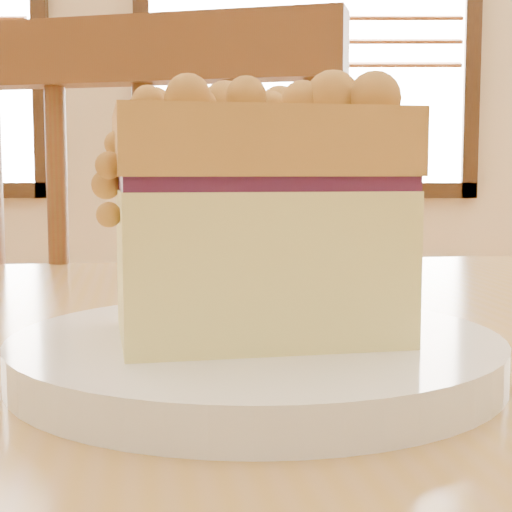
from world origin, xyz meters
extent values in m
plane|color=#C7B892|center=(0.00, 4.00, 1.50)|extent=(7.00, 0.00, 7.00)
cube|color=#34210E|center=(-1.06, 3.97, 1.70)|extent=(0.08, 0.06, 1.96)
cube|color=white|center=(0.30, 3.98, 1.70)|extent=(1.60, 0.02, 1.80)
cube|color=#34210E|center=(0.30, 3.97, 0.76)|extent=(1.76, 0.06, 0.08)
cube|color=#34210E|center=(-0.54, 3.97, 1.70)|extent=(0.08, 0.06, 1.96)
cube|color=#34210E|center=(1.14, 3.97, 1.70)|extent=(0.08, 0.06, 1.96)
cube|color=brown|center=(0.30, 3.94, 1.63)|extent=(1.56, 0.05, 0.03)
cube|color=brown|center=(0.30, 3.94, 1.51)|extent=(1.56, 0.05, 0.03)
cube|color=brown|center=(0.30, 3.94, 1.39)|extent=(1.56, 0.05, 0.03)
cube|color=#583618|center=(-0.01, 0.90, 0.49)|extent=(0.55, 0.55, 0.04)
cylinder|color=#583618|center=(0.12, 0.66, 0.74)|extent=(0.04, 0.04, 0.50)
cube|color=#583618|center=(-0.06, 0.70, 0.97)|extent=(0.41, 0.14, 0.07)
cylinder|color=#583618|center=(0.04, 0.68, 0.73)|extent=(0.02, 0.02, 0.44)
cylinder|color=#583618|center=(-0.06, 0.70, 0.73)|extent=(0.02, 0.02, 0.44)
cylinder|color=#583618|center=(-0.15, 0.73, 0.73)|extent=(0.02, 0.02, 0.44)
cylinder|color=white|center=(0.06, 0.26, 0.76)|extent=(0.23, 0.23, 0.02)
cylinder|color=white|center=(0.06, 0.26, 0.75)|extent=(0.16, 0.16, 0.01)
cube|color=#E1D57F|center=(0.06, 0.26, 0.80)|extent=(0.14, 0.12, 0.07)
cube|color=#3E112D|center=(0.06, 0.26, 0.84)|extent=(0.14, 0.12, 0.01)
cube|color=#BC8A3B|center=(0.06, 0.26, 0.86)|extent=(0.15, 0.12, 0.03)
sphere|color=#BC8A3B|center=(0.06, 0.26, 0.88)|extent=(0.01, 0.01, 0.01)
sphere|color=#BC8A3B|center=(0.03, 0.23, 0.88)|extent=(0.02, 0.02, 0.02)
sphere|color=#BC8A3B|center=(0.11, 0.24, 0.88)|extent=(0.02, 0.02, 0.02)
sphere|color=#BC8A3B|center=(0.04, 0.30, 0.88)|extent=(0.02, 0.02, 0.02)
sphere|color=#BC8A3B|center=(0.07, 0.28, 0.88)|extent=(0.02, 0.02, 0.02)
sphere|color=#BC8A3B|center=(0.04, 0.30, 0.88)|extent=(0.02, 0.02, 0.02)
sphere|color=#BC8A3B|center=(0.03, 0.28, 0.88)|extent=(0.01, 0.01, 0.01)
sphere|color=#BC8A3B|center=(0.10, 0.25, 0.88)|extent=(0.02, 0.02, 0.02)
sphere|color=#BC8A3B|center=(0.06, 0.27, 0.88)|extent=(0.02, 0.02, 0.02)
sphere|color=#BC8A3B|center=(0.04, 0.24, 0.88)|extent=(0.02, 0.02, 0.02)
sphere|color=#BC8A3B|center=(0.06, 0.30, 0.88)|extent=(0.02, 0.02, 0.02)
sphere|color=#BC8A3B|center=(0.11, 0.25, 0.88)|extent=(0.02, 0.02, 0.02)
sphere|color=#BC8A3B|center=(0.10, 0.26, 0.88)|extent=(0.02, 0.02, 0.02)
sphere|color=#BC8A3B|center=(0.01, 0.23, 0.88)|extent=(0.02, 0.02, 0.02)
sphere|color=#BC8A3B|center=(0.09, 0.25, 0.88)|extent=(0.02, 0.02, 0.02)
sphere|color=#BC8A3B|center=(0.05, 0.27, 0.88)|extent=(0.02, 0.02, 0.02)
sphere|color=#BC8A3B|center=(0.00, 0.23, 0.85)|extent=(0.02, 0.02, 0.02)
sphere|color=#BC8A3B|center=(0.00, 0.25, 0.83)|extent=(0.01, 0.01, 0.01)
sphere|color=#BC8A3B|center=(-0.01, 0.28, 0.85)|extent=(0.02, 0.02, 0.02)
sphere|color=#BC8A3B|center=(-0.01, 0.24, 0.86)|extent=(0.01, 0.01, 0.01)
camera|label=1|loc=(0.06, -0.10, 0.85)|focal=55.00mm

